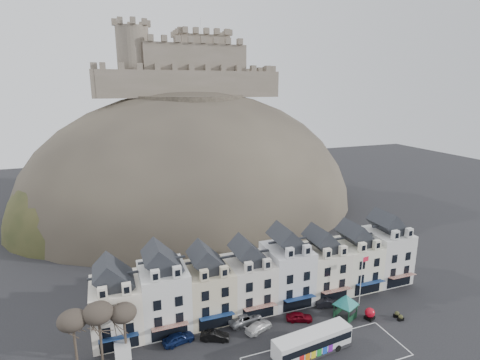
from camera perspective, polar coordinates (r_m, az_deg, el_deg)
name	(u,v)px	position (r m, az deg, el deg)	size (l,w,h in m)	color
coach_bay_markings	(327,357)	(56.24, 13.15, -24.73)	(22.00, 7.50, 0.01)	silver
townhouse_terrace	(269,273)	(63.24, 4.43, -13.90)	(54.40, 9.35, 11.80)	white
castle_hill	(197,207)	(112.02, -6.53, -4.13)	(100.00, 76.00, 68.00)	#322C26
castle	(185,68)	(113.24, -8.39, 16.60)	(50.20, 22.20, 22.00)	#645C4C
tree_left_far	(72,321)	(53.31, -24.19, -19.00)	(3.61, 3.61, 8.24)	#31291F
tree_left_mid	(98,313)	(52.92, -20.83, -18.47)	(3.78, 3.78, 8.64)	#31291F
tree_left_near	(123,313)	(53.24, -17.36, -18.82)	(3.43, 3.43, 7.84)	#31291F
bus	(312,342)	(55.25, 10.95, -23.07)	(11.60, 3.83, 3.21)	#262628
bus_shelter	(346,300)	(62.55, 15.86, -17.18)	(5.56, 5.56, 3.88)	#10321E
red_buoy	(370,313)	(64.32, 19.17, -18.66)	(1.62, 1.62, 1.86)	black
flagpole	(362,278)	(65.14, 18.05, -13.97)	(1.28, 0.20, 8.83)	silver
white_van	(122,344)	(57.55, -17.59, -22.69)	(2.14, 4.71, 2.13)	white
planter_west	(401,318)	(65.90, 23.28, -18.72)	(0.98, 0.67, 0.95)	black
planter_east	(397,314)	(66.46, 22.80, -18.36)	(1.08, 0.77, 0.98)	black
car_navy	(178,338)	(57.34, -9.36, -22.68)	(1.81, 4.50, 1.53)	#0D1942
car_black	(215,336)	(57.35, -3.84, -22.61)	(1.43, 4.11, 1.35)	black
car_silver	(245,318)	(60.52, 0.75, -20.29)	(2.50, 5.35, 1.51)	gray
car_white	(259,326)	(59.05, 2.86, -21.40)	(1.85, 4.54, 1.32)	silver
car_maroon	(299,317)	(61.59, 9.02, -19.89)	(1.61, 4.00, 1.36)	#640511
car_charcoal	(328,303)	(65.68, 13.22, -17.77)	(1.40, 4.02, 1.32)	black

